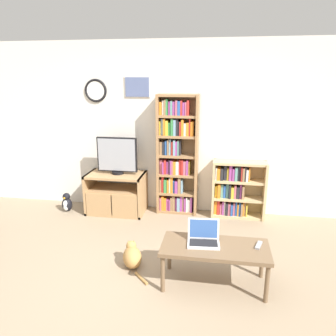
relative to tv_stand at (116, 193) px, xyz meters
name	(u,v)px	position (x,y,z in m)	size (l,w,h in m)	color
ground_plane	(133,292)	(0.79, -1.90, -0.32)	(18.00, 18.00, 0.00)	gray
wall_back	(169,128)	(0.78, 0.33, 0.99)	(7.06, 0.09, 2.60)	silver
tv_stand	(116,193)	(0.00, 0.00, 0.00)	(0.89, 0.52, 0.63)	tan
television	(117,156)	(0.04, 0.02, 0.59)	(0.62, 0.18, 0.57)	black
bookshelf_tall	(176,157)	(0.92, 0.18, 0.58)	(0.62, 0.24, 1.83)	#9E754C
bookshelf_short	(235,189)	(1.82, 0.16, 0.11)	(0.79, 0.29, 0.86)	tan
coffee_table	(215,250)	(1.57, -1.64, 0.07)	(1.08, 0.50, 0.43)	brown
laptop	(203,237)	(1.45, -1.59, 0.18)	(0.34, 0.27, 0.23)	silver
remote_near_laptop	(259,245)	(2.00, -1.57, 0.13)	(0.09, 0.17, 0.02)	#99999E
cat	(132,256)	(0.66, -1.45, -0.20)	(0.40, 0.51, 0.28)	#B78447
penguin_figurine	(67,203)	(-0.79, -0.10, -0.18)	(0.16, 0.15, 0.30)	black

